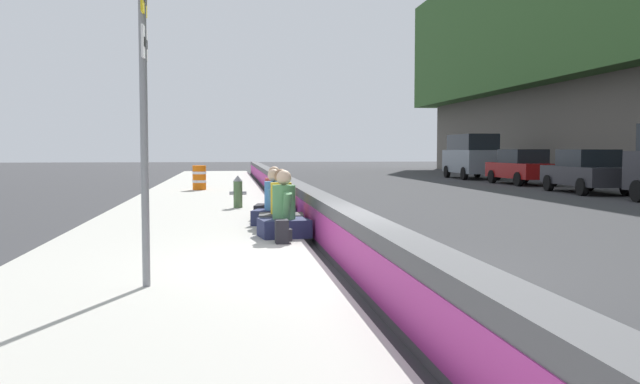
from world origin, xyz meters
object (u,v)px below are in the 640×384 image
seated_person_middle (281,211)px  seated_person_rear (274,207)px  seated_person_foreground (284,216)px  backpack (282,232)px  parked_car_midline (522,167)px  fire_hydrant (238,191)px  parked_car_fourth (586,171)px  parked_car_far (472,155)px  construction_barrel (199,178)px  seated_person_far (274,202)px  route_sign_post (144,107)px

seated_person_middle → seated_person_rear: size_ratio=1.03×
seated_person_foreground → backpack: (-0.81, 0.09, -0.19)m
parked_car_midline → seated_person_foreground: bearing=145.6°
fire_hydrant → seated_person_middle: size_ratio=0.73×
parked_car_fourth → parked_car_far: (12.86, -0.06, 0.49)m
seated_person_middle → construction_barrel: seated_person_middle is taller
parked_car_midline → parked_car_fourth: bearing=177.9°
parked_car_fourth → construction_barrel: bearing=82.9°
seated_person_middle → parked_car_midline: size_ratio=0.26×
seated_person_foreground → seated_person_middle: bearing=-1.6°
seated_person_far → backpack: size_ratio=2.99×
seated_person_foreground → seated_person_rear: bearing=1.3°
seated_person_middle → seated_person_rear: (0.98, 0.07, -0.01)m
parked_car_midline → backpack: bearing=146.5°
fire_hydrant → parked_car_far: bearing=-35.3°
fire_hydrant → parked_car_fourth: 15.03m
seated_person_foreground → seated_person_middle: 1.03m
seated_person_middle → backpack: size_ratio=3.01×
construction_barrel → parked_car_fourth: parked_car_fourth is taller
seated_person_foreground → seated_person_middle: size_ratio=1.01×
construction_barrel → seated_person_foreground: bearing=-171.8°
seated_person_far → fire_hydrant: bearing=14.6°
backpack → seated_person_foreground: bearing=-6.5°
seated_person_rear → seated_person_far: seated_person_far is taller
backpack → seated_person_far: bearing=-1.9°
seated_person_rear → parked_car_midline: size_ratio=0.26×
fire_hydrant → seated_person_far: (-3.00, -0.78, -0.07)m
fire_hydrant → seated_person_far: seated_person_far is taller
seated_person_far → parked_car_midline: size_ratio=0.26×
construction_barrel → parked_car_fourth: 15.08m
route_sign_post → seated_person_far: bearing=-14.8°
seated_person_foreground → route_sign_post: bearing=155.3°
backpack → parked_car_midline: parked_car_midline is taller
parked_car_far → backpack: bearing=153.7°
fire_hydrant → parked_car_fourth: parked_car_fourth is taller
parked_car_midline → route_sign_post: bearing=147.2°
construction_barrel → parked_car_far: 18.63m
seated_person_far → construction_barrel: size_ratio=1.26×
seated_person_rear → parked_car_far: (23.55, -12.96, 0.85)m
route_sign_post → seated_person_far: (7.52, -1.99, -1.70)m
seated_person_foreground → parked_car_midline: bearing=-34.4°
parked_car_far → route_sign_post: bearing=153.5°
seated_person_foreground → construction_barrel: bearing=8.2°
seated_person_foreground → seated_person_rear: (2.01, 0.05, -0.01)m
seated_person_middle → construction_barrel: (13.54, 2.14, 0.10)m
route_sign_post → backpack: 4.32m
parked_car_fourth → seated_person_far: bearing=126.3°
parked_car_fourth → parked_car_far: size_ratio=0.89×
seated_person_middle → backpack: (-1.84, 0.12, -0.18)m
fire_hydrant → backpack: size_ratio=2.20×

